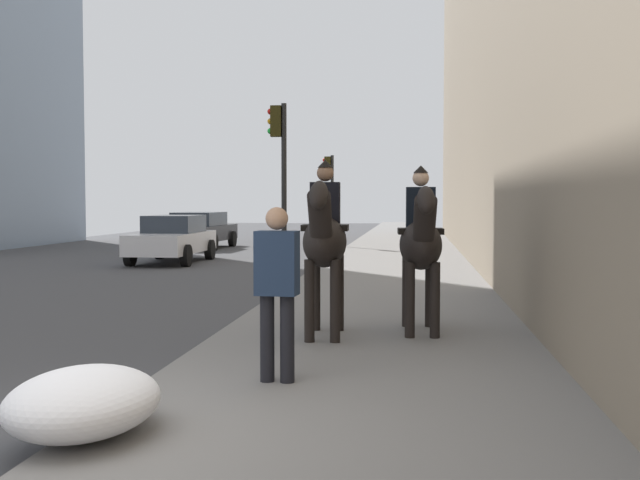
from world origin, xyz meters
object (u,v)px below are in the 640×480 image
(mounted_horse_near, at_px, (324,239))
(traffic_light_far_curb, at_px, (330,186))
(mounted_horse_far, at_px, (421,242))
(car_near_lane, at_px, (201,229))
(car_mid_lane, at_px, (173,238))
(traffic_light_near_curb, at_px, (280,164))
(pedestrian_greeting, at_px, (277,282))

(mounted_horse_near, height_order, traffic_light_far_curb, traffic_light_far_curb)
(traffic_light_far_curb, bearing_deg, mounted_horse_far, -170.42)
(mounted_horse_far, xyz_separation_m, traffic_light_far_curb, (19.97, 3.37, 1.12))
(mounted_horse_far, xyz_separation_m, car_near_lane, (19.54, 8.45, -0.57))
(car_mid_lane, distance_m, traffic_light_near_curb, 7.22)
(car_mid_lane, bearing_deg, pedestrian_greeting, 20.30)
(mounted_horse_far, distance_m, traffic_light_far_curb, 20.28)
(car_mid_lane, relative_size, traffic_light_far_curb, 1.21)
(mounted_horse_far, relative_size, traffic_light_far_curb, 0.61)
(mounted_horse_far, height_order, pedestrian_greeting, mounted_horse_far)
(pedestrian_greeting, bearing_deg, car_mid_lane, 24.82)
(car_near_lane, bearing_deg, traffic_light_far_curb, -83.63)
(car_mid_lane, bearing_deg, traffic_light_far_curb, 150.61)
(car_near_lane, bearing_deg, pedestrian_greeting, -161.07)
(car_near_lane, relative_size, traffic_light_near_curb, 1.11)
(car_mid_lane, height_order, traffic_light_near_curb, traffic_light_near_curb)
(car_near_lane, distance_m, traffic_light_near_curb, 13.64)
(traffic_light_near_curb, relative_size, traffic_light_far_curb, 1.12)
(mounted_horse_far, distance_m, traffic_light_near_curb, 7.91)
(pedestrian_greeting, relative_size, traffic_light_near_curb, 0.42)
(car_near_lane, relative_size, traffic_light_far_curb, 1.24)
(pedestrian_greeting, distance_m, car_near_lane, 23.62)
(mounted_horse_near, bearing_deg, traffic_light_far_curb, -176.32)
(mounted_horse_far, bearing_deg, pedestrian_greeting, -28.19)
(traffic_light_near_curb, bearing_deg, car_near_lane, 23.25)
(traffic_light_near_curb, bearing_deg, mounted_horse_far, -156.38)
(mounted_horse_near, distance_m, traffic_light_far_curb, 20.57)
(car_mid_lane, xyz_separation_m, traffic_light_near_curb, (-5.46, -4.28, 1.98))
(pedestrian_greeting, relative_size, car_mid_lane, 0.38)
(mounted_horse_far, height_order, car_near_lane, mounted_horse_far)
(traffic_light_near_curb, distance_m, traffic_light_far_curb, 12.83)
(mounted_horse_near, relative_size, car_mid_lane, 0.52)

